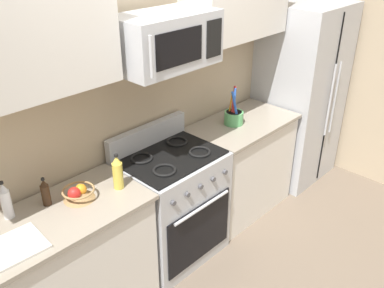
% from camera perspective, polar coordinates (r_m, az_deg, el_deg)
% --- Properties ---
extents(wall_back, '(8.00, 0.10, 2.60)m').
position_cam_1_polar(wall_back, '(3.20, -7.59, 6.44)').
color(wall_back, tan).
rests_on(wall_back, ground).
extents(counter_left, '(1.18, 0.59, 0.91)m').
position_cam_1_polar(counter_left, '(2.95, -17.16, -16.47)').
color(counter_left, silver).
rests_on(counter_left, ground).
extents(range_oven, '(0.76, 0.63, 1.09)m').
position_cam_1_polar(range_oven, '(3.36, -2.73, -8.34)').
color(range_oven, '#B2B5BA').
rests_on(range_oven, ground).
extents(counter_right, '(1.00, 0.59, 0.91)m').
position_cam_1_polar(counter_right, '(3.93, 6.69, -2.95)').
color(counter_right, silver).
rests_on(counter_right, ground).
extents(refrigerator, '(0.80, 0.70, 1.82)m').
position_cam_1_polar(refrigerator, '(4.43, 14.52, 6.56)').
color(refrigerator, '#B2B5BA').
rests_on(refrigerator, ground).
extents(microwave, '(0.72, 0.44, 0.35)m').
position_cam_1_polar(microwave, '(2.81, -3.72, 14.01)').
color(microwave, '#B2B5BA').
extents(upper_cabinets_left, '(1.17, 0.34, 0.73)m').
position_cam_1_polar(upper_cabinets_left, '(2.34, -24.53, 14.08)').
color(upper_cabinets_left, silver).
extents(utensil_crock, '(0.17, 0.17, 0.34)m').
position_cam_1_polar(utensil_crock, '(3.64, 5.74, 3.81)').
color(utensil_crock, '#59AD66').
rests_on(utensil_crock, counter_right).
extents(fruit_basket, '(0.21, 0.21, 0.10)m').
position_cam_1_polar(fruit_basket, '(2.74, -15.31, -6.53)').
color(fruit_basket, '#9E7A4C').
rests_on(fruit_basket, counter_left).
extents(cutting_board, '(0.40, 0.29, 0.02)m').
position_cam_1_polar(cutting_board, '(2.50, -24.02, -13.20)').
color(cutting_board, silver).
rests_on(cutting_board, counter_left).
extents(bottle_oil, '(0.07, 0.07, 0.25)m').
position_cam_1_polar(bottle_oil, '(2.76, -10.16, -3.87)').
color(bottle_oil, gold).
rests_on(bottle_oil, counter_left).
extents(bottle_soy, '(0.05, 0.05, 0.19)m').
position_cam_1_polar(bottle_soy, '(2.73, -19.47, -6.30)').
color(bottle_soy, '#382314').
rests_on(bottle_soy, counter_left).
extents(bottle_vinegar, '(0.06, 0.06, 0.25)m').
position_cam_1_polar(bottle_vinegar, '(2.69, -24.17, -7.15)').
color(bottle_vinegar, silver).
rests_on(bottle_vinegar, counter_left).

